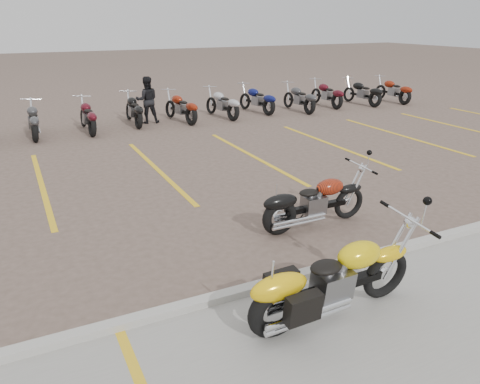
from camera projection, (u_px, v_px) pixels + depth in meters
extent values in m
plane|color=#735D52|center=(223.00, 231.00, 8.33)|extent=(100.00, 100.00, 0.00)
cube|color=#ADAAA3|center=(281.00, 281.00, 6.63)|extent=(60.00, 0.18, 0.12)
torus|color=black|center=(383.00, 275.00, 6.23)|extent=(0.71, 0.14, 0.71)
torus|color=black|center=(275.00, 310.00, 5.48)|extent=(0.76, 0.21, 0.75)
cube|color=black|center=(333.00, 287.00, 5.83)|extent=(1.43, 0.18, 0.11)
cube|color=slate|center=(329.00, 283.00, 5.79)|extent=(0.47, 0.34, 0.37)
ellipsoid|color=yellow|center=(354.00, 253.00, 5.83)|extent=(0.65, 0.37, 0.33)
ellipsoid|color=black|center=(322.00, 266.00, 5.62)|extent=(0.44, 0.30, 0.13)
torus|color=black|center=(348.00, 204.00, 8.72)|extent=(0.62, 0.11, 0.62)
torus|color=black|center=(279.00, 218.00, 8.10)|extent=(0.66, 0.16, 0.66)
cube|color=black|center=(315.00, 208.00, 8.39)|extent=(1.25, 0.12, 0.10)
cube|color=slate|center=(313.00, 205.00, 8.35)|extent=(0.40, 0.29, 0.33)
ellipsoid|color=black|center=(328.00, 187.00, 8.38)|extent=(0.56, 0.31, 0.29)
ellipsoid|color=black|center=(308.00, 193.00, 8.21)|extent=(0.38, 0.25, 0.12)
imported|color=black|center=(147.00, 100.00, 16.56)|extent=(0.90, 0.76, 1.64)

